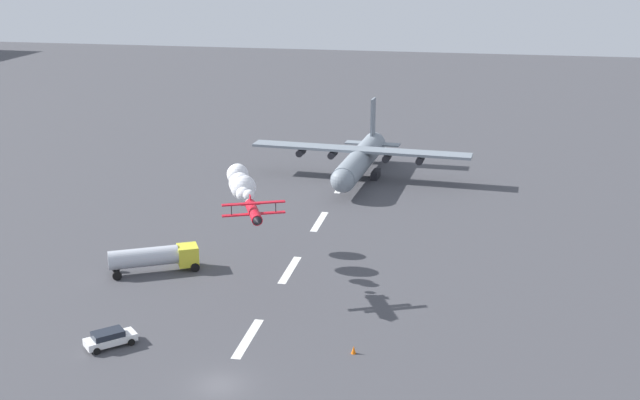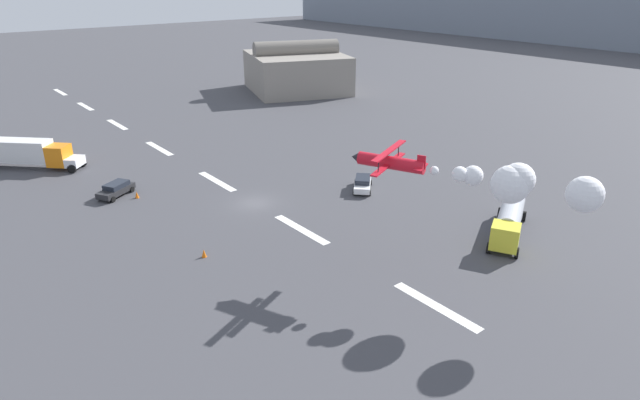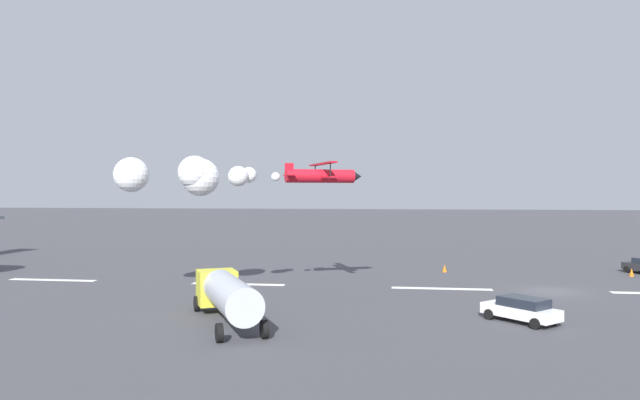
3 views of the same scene
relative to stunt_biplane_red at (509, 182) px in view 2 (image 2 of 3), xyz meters
name	(u,v)px [view 2 (image 2 of 3)]	position (x,y,z in m)	size (l,w,h in m)	color
ground_plane	(255,203)	(-26.54, -5.60, -9.06)	(440.00, 440.00, 0.00)	#424247
runway_stripe_0	(60,92)	(-102.58, -5.60, -9.05)	(8.00, 0.90, 0.01)	white
runway_stripe_1	(85,106)	(-85.68, -5.60, -9.05)	(8.00, 0.90, 0.01)	white
runway_stripe_2	(117,125)	(-68.79, -5.60, -9.05)	(8.00, 0.90, 0.01)	white
runway_stripe_3	(159,148)	(-51.89, -5.60, -9.05)	(8.00, 0.90, 0.01)	white
runway_stripe_4	(217,181)	(-34.99, -5.60, -9.05)	(8.00, 0.90, 0.01)	white
runway_stripe_5	(301,229)	(-18.09, -5.60, -9.05)	(8.00, 0.90, 0.01)	white
runway_stripe_6	(436,306)	(-1.19, -5.60, -9.05)	(8.00, 0.90, 0.01)	white
stunt_biplane_red	(509,182)	(0.00, 0.00, 0.00)	(17.78, 10.01, 3.02)	red
semi_truck_orange	(17,152)	(-55.37, -22.89, -6.92)	(13.01, 12.95, 3.70)	silver
fuel_tanker_truck	(509,219)	(-4.64, 8.88, -7.31)	(6.77, 9.75, 2.90)	yellow
followme_car_yellow	(116,189)	(-38.07, -16.60, -8.24)	(3.81, 4.80, 1.52)	#262628
airport_staff_sedan	(363,183)	(-21.97, 6.21, -8.24)	(4.46, 4.52, 1.52)	white
hangar_building	(297,71)	(-72.55, 34.33, -4.87)	(25.44, 24.60, 10.38)	gray
traffic_cone_near	(137,195)	(-35.99, -15.08, -8.68)	(0.44, 0.44, 0.75)	orange
traffic_cone_far	(204,253)	(-19.06, -15.63, -8.68)	(0.44, 0.44, 0.75)	orange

